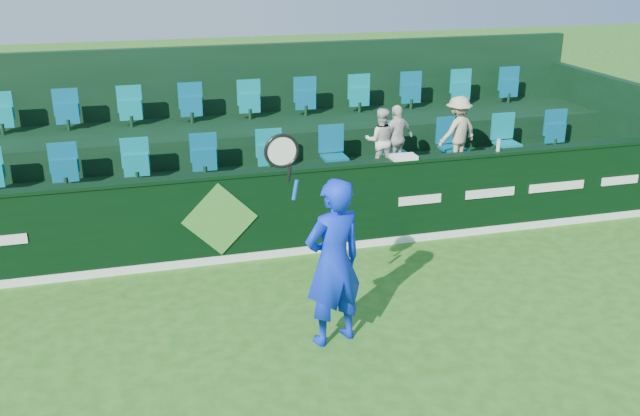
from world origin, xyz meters
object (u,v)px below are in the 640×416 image
object	(u,v)px
spectator_left	(381,140)
spectator_right	(458,131)
spectator_middle	(397,138)
towel	(403,157)
tennis_player	(333,262)
drinks_bottle	(498,145)

from	to	relation	value
spectator_left	spectator_right	bearing A→B (deg)	-165.02
spectator_middle	towel	size ratio (longest dim) A/B	2.89
spectator_left	tennis_player	bearing A→B (deg)	77.72
spectator_middle	drinks_bottle	xyz separation A→B (m)	(1.26, -1.12, 0.09)
spectator_left	drinks_bottle	distance (m)	1.92
spectator_middle	drinks_bottle	world-z (taller)	spectator_middle
tennis_player	spectator_left	size ratio (longest dim) A/B	2.42
tennis_player	drinks_bottle	size ratio (longest dim) A/B	13.59
spectator_left	towel	world-z (taller)	spectator_left
spectator_left	spectator_middle	world-z (taller)	spectator_middle
spectator_middle	drinks_bottle	size ratio (longest dim) A/B	5.81
tennis_player	spectator_middle	distance (m)	4.33
tennis_player	spectator_right	world-z (taller)	tennis_player
tennis_player	spectator_left	bearing A→B (deg)	62.74
spectator_right	drinks_bottle	size ratio (longest dim) A/B	6.24
tennis_player	drinks_bottle	bearing A→B (deg)	36.82
spectator_left	towel	xyz separation A→B (m)	(-0.04, -1.12, 0.04)
spectator_middle	towel	xyz separation A→B (m)	(-0.33, -1.12, 0.02)
spectator_middle	spectator_right	size ratio (longest dim) A/B	0.93
spectator_right	drinks_bottle	bearing A→B (deg)	78.72
spectator_right	towel	size ratio (longest dim) A/B	3.11
towel	drinks_bottle	distance (m)	1.59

